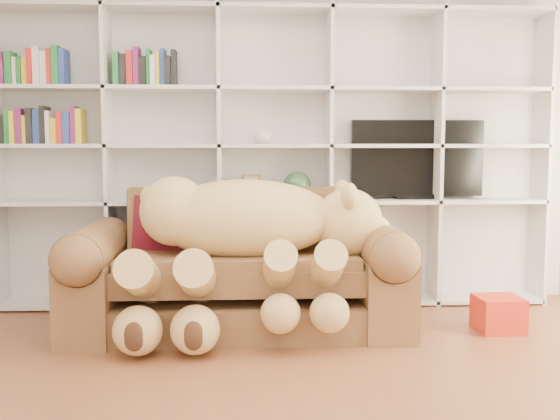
{
  "coord_description": "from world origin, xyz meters",
  "views": [
    {
      "loc": [
        -0.22,
        -2.74,
        1.28
      ],
      "look_at": [
        0.01,
        1.63,
        0.85
      ],
      "focal_mm": 40.0,
      "sensor_mm": 36.0,
      "label": 1
    }
  ],
  "objects": [
    {
      "name": "picture_frame",
      "position": [
        -0.19,
        2.3,
        0.97
      ],
      "size": [
        0.16,
        0.08,
        0.2
      ],
      "primitive_type": "cube",
      "rotation": [
        0.0,
        0.0,
        0.38
      ],
      "color": "brown",
      "rests_on": "bookshelf"
    },
    {
      "name": "sofa",
      "position": [
        -0.28,
        1.65,
        0.37
      ],
      "size": [
        2.34,
        1.01,
        0.98
      ],
      "color": "brown",
      "rests_on": "floor"
    },
    {
      "name": "snow_globe",
      "position": [
        -0.72,
        2.3,
        0.92
      ],
      "size": [
        0.1,
        0.1,
        0.1
      ],
      "primitive_type": "sphere",
      "color": "silver",
      "rests_on": "bookshelf"
    },
    {
      "name": "shelf_vase",
      "position": [
        -0.1,
        2.3,
        1.4
      ],
      "size": [
        0.19,
        0.19,
        0.17
      ],
      "primitive_type": "imported",
      "rotation": [
        0.0,
        0.0,
        -0.15
      ],
      "color": "beige",
      "rests_on": "bookshelf"
    },
    {
      "name": "wall_back",
      "position": [
        0.0,
        2.5,
        1.35
      ],
      "size": [
        5.0,
        0.02,
        2.7
      ],
      "primitive_type": "cube",
      "color": "silver",
      "rests_on": "floor"
    },
    {
      "name": "green_vase",
      "position": [
        0.18,
        2.3,
        0.98
      ],
      "size": [
        0.23,
        0.23,
        0.23
      ],
      "primitive_type": "sphere",
      "color": "#2C5730",
      "rests_on": "bookshelf"
    },
    {
      "name": "throw_pillow",
      "position": [
        -0.83,
        1.81,
        0.72
      ],
      "size": [
        0.45,
        0.29,
        0.45
      ],
      "primitive_type": "cube",
      "rotation": [
        -0.24,
        0.0,
        -0.11
      ],
      "color": "#5D1019",
      "rests_on": "sofa"
    },
    {
      "name": "gift_box",
      "position": [
        1.53,
        1.46,
        0.12
      ],
      "size": [
        0.32,
        0.3,
        0.24
      ],
      "primitive_type": "cube",
      "rotation": [
        0.0,
        0.0,
        0.04
      ],
      "color": "red",
      "rests_on": "floor"
    },
    {
      "name": "bookshelf",
      "position": [
        -0.24,
        2.36,
        1.31
      ],
      "size": [
        4.43,
        0.35,
        2.4
      ],
      "color": "silver",
      "rests_on": "floor"
    },
    {
      "name": "tv",
      "position": [
        1.17,
        2.35,
        1.18
      ],
      "size": [
        1.09,
        0.18,
        0.65
      ],
      "color": "black",
      "rests_on": "bookshelf"
    },
    {
      "name": "figurine_short",
      "position": [
        -0.81,
        2.3,
        0.92
      ],
      "size": [
        0.08,
        0.08,
        0.11
      ],
      "primitive_type": "cylinder",
      "rotation": [
        0.0,
        0.0,
        -0.3
      ],
      "color": "beige",
      "rests_on": "bookshelf"
    },
    {
      "name": "figurine_tall",
      "position": [
        -0.9,
        2.3,
        0.94
      ],
      "size": [
        0.08,
        0.08,
        0.15
      ],
      "primitive_type": "cylinder",
      "rotation": [
        0.0,
        0.0,
        0.06
      ],
      "color": "beige",
      "rests_on": "bookshelf"
    },
    {
      "name": "teddy_bear",
      "position": [
        -0.23,
        1.45,
        0.7
      ],
      "size": [
        1.85,
        0.99,
        1.07
      ],
      "rotation": [
        0.0,
        0.0,
        0.03
      ],
      "color": "tan",
      "rests_on": "sofa"
    }
  ]
}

